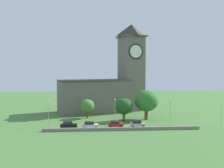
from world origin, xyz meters
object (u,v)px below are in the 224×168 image
at_px(tree_riverside_east, 146,101).
at_px(streetlamp_central, 170,107).
at_px(streetlamp_west_end, 48,109).
at_px(streetlamp_east_mid, 221,110).
at_px(tree_riverside_west, 124,106).
at_px(car_black, 68,125).
at_px(car_silver, 137,124).
at_px(church, 109,84).
at_px(car_white, 90,125).
at_px(tree_churchyard, 87,106).
at_px(streetlamp_west_mid, 115,108).
at_px(car_red, 115,124).

bearing_deg(tree_riverside_east, streetlamp_central, -60.77).
bearing_deg(streetlamp_west_end, tree_riverside_east, 16.61).
distance_m(streetlamp_east_mid, tree_riverside_west, 28.06).
xyz_separation_m(car_black, car_silver, (18.72, 0.54, -0.08)).
bearing_deg(streetlamp_central, car_silver, -169.65).
xyz_separation_m(church, car_white, (-6.71, -28.96, -9.12)).
bearing_deg(streetlamp_east_mid, church, 138.90).
height_order(tree_riverside_east, tree_churchyard, tree_riverside_east).
height_order(church, car_silver, church).
height_order(car_black, streetlamp_west_mid, streetlamp_west_mid).
xyz_separation_m(car_white, tree_riverside_east, (17.59, 11.64, 4.96)).
bearing_deg(streetlamp_west_end, car_silver, -4.86).
bearing_deg(tree_riverside_east, car_silver, -113.25).
relative_size(church, streetlamp_west_end, 4.57).
height_order(church, car_white, church).
relative_size(car_red, streetlamp_east_mid, 0.68).
bearing_deg(streetlamp_east_mid, car_red, -177.74).
height_order(car_white, car_silver, car_white).
relative_size(streetlamp_west_end, streetlamp_central, 0.96).
bearing_deg(church, tree_riverside_east, -57.88).
relative_size(car_white, tree_riverside_west, 0.64).
distance_m(car_silver, tree_riverside_west, 9.77).
distance_m(streetlamp_west_end, streetlamp_central, 33.99).
relative_size(streetlamp_central, streetlamp_east_mid, 1.29).
bearing_deg(streetlamp_central, streetlamp_east_mid, -1.62).
bearing_deg(tree_riverside_west, church, 100.31).
bearing_deg(streetlamp_west_end, church, 55.12).
height_order(streetlamp_east_mid, tree_riverside_east, tree_riverside_east).
relative_size(tree_riverside_west, tree_churchyard, 1.14).
xyz_separation_m(car_white, car_silver, (12.98, 0.92, -0.06)).
relative_size(church, streetlamp_central, 4.37).
height_order(streetlamp_west_mid, tree_churchyard, streetlamp_west_mid).
distance_m(streetlamp_west_mid, tree_churchyard, 14.45).
bearing_deg(streetlamp_east_mid, streetlamp_west_mid, 177.90).
height_order(streetlamp_central, streetlamp_east_mid, streetlamp_central).
distance_m(car_white, car_red, 7.04).
relative_size(car_black, tree_riverside_west, 0.66).
bearing_deg(tree_riverside_west, car_black, -150.09).
distance_m(car_red, streetlamp_west_mid, 4.73).
bearing_deg(car_white, car_black, 176.18).
bearing_deg(car_black, car_white, -3.82).
bearing_deg(car_white, tree_churchyard, 93.92).
height_order(streetlamp_east_mid, tree_riverside_west, tree_riverside_west).
xyz_separation_m(church, tree_riverside_west, (3.53, -19.39, -5.57)).
bearing_deg(car_black, tree_riverside_west, 29.91).
height_order(car_red, tree_churchyard, tree_churchyard).
bearing_deg(streetlamp_west_end, streetlamp_west_mid, 1.17).
relative_size(car_silver, streetlamp_west_end, 0.56).
bearing_deg(streetlamp_west_mid, car_red, -90.52).
bearing_deg(streetlamp_east_mid, car_black, -177.50).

